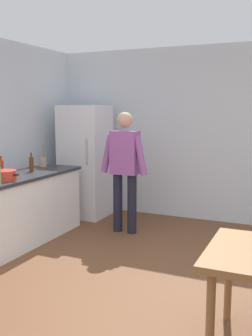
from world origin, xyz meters
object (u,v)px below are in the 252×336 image
object	(u,v)px
utensil_jar	(43,161)
bottle_beer_brown	(31,164)
person	(125,164)
bottle_sauce_red	(1,167)
refrigerator	(85,161)
cooking_pot	(5,175)

from	to	relation	value
utensil_jar	bottle_beer_brown	xyz separation A→B (m)	(0.15, -0.46, 0.03)
person	bottle_sauce_red	size ratio (longest dim) A/B	7.08
refrigerator	cooking_pot	bearing A→B (deg)	-90.27
cooking_pot	bottle_beer_brown	world-z (taller)	bottle_beer_brown
refrigerator	utensil_jar	distance (m)	0.82
cooking_pot	bottle_sauce_red	world-z (taller)	bottle_sauce_red
refrigerator	bottle_sauce_red	size ratio (longest dim) A/B	7.50
cooking_pot	bottle_beer_brown	bearing A→B (deg)	100.21
refrigerator	bottle_sauce_red	xyz separation A→B (m)	(-0.35, -1.56, 0.10)
person	cooking_pot	bearing A→B (deg)	-125.63
refrigerator	person	world-z (taller)	refrigerator
person	cooking_pot	size ratio (longest dim) A/B	4.25
refrigerator	bottle_sauce_red	distance (m)	1.60
bottle_sauce_red	refrigerator	bearing A→B (deg)	77.18
utensil_jar	person	bearing A→B (deg)	9.65
refrigerator	utensil_jar	size ratio (longest dim) A/B	5.62
refrigerator	person	xyz separation A→B (m)	(0.95, -0.55, 0.08)
bottle_sauce_red	utensil_jar	bearing A→B (deg)	84.68
refrigerator	cooking_pot	distance (m)	1.89
refrigerator	bottle_beer_brown	bearing A→B (deg)	-96.00
person	utensil_jar	size ratio (longest dim) A/B	5.31
utensil_jar	cooking_pot	bearing A→B (deg)	-76.47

